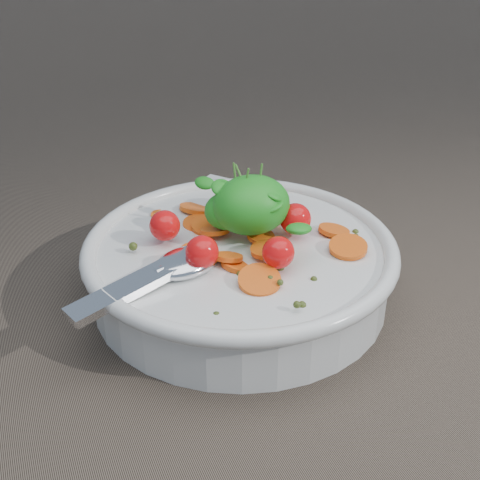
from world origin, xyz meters
name	(u,v)px	position (x,y,z in m)	size (l,w,h in m)	color
ground	(246,312)	(0.00, 0.00, 0.00)	(6.00, 6.00, 0.00)	brown
bowl	(240,263)	(0.01, 0.03, 0.03)	(0.29, 0.26, 0.11)	silver
napkin	(227,218)	(0.05, 0.16, 0.00)	(0.17, 0.15, 0.01)	white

